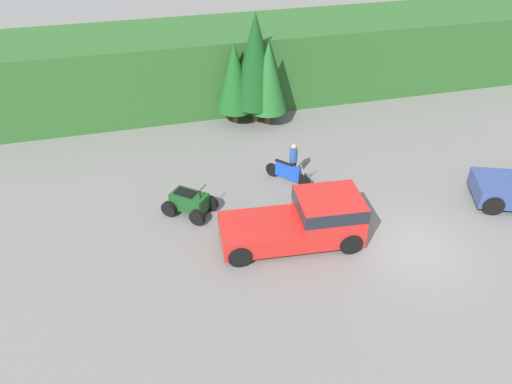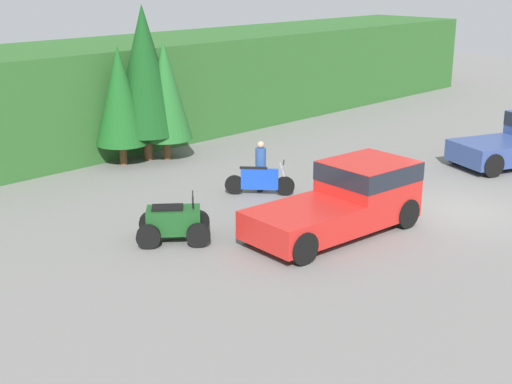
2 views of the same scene
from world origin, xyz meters
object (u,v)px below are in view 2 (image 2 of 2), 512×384
object	(u,v)px
pickup_truck_red	(348,197)
dirt_bike	(260,181)
quad_atv	(174,223)
rider_person	(261,164)

from	to	relation	value
pickup_truck_red	dirt_bike	xyz separation A→B (m)	(0.61, 4.22, -0.54)
pickup_truck_red	quad_atv	world-z (taller)	pickup_truck_red
quad_atv	rider_person	distance (m)	5.33
quad_atv	dirt_bike	bearing A→B (deg)	55.18
quad_atv	rider_person	xyz separation A→B (m)	(5.09, 1.53, 0.43)
pickup_truck_red	dirt_bike	size ratio (longest dim) A/B	2.96
rider_person	quad_atv	bearing A→B (deg)	-102.17
dirt_bike	quad_atv	xyz separation A→B (m)	(-4.75, -1.24, 0.04)
dirt_bike	quad_atv	bearing A→B (deg)	-115.40
quad_atv	rider_person	world-z (taller)	rider_person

